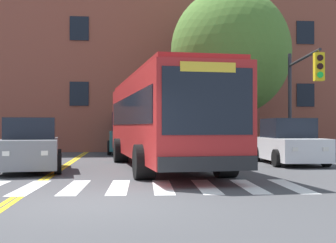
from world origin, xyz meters
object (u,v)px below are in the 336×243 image
(city_bus, at_px, (161,117))
(street_tree_curbside_large, at_px, (231,52))
(car_grey_near_lane, at_px, (30,147))
(car_teal_behind_bus, at_px, (129,134))
(traffic_light_near_corner, at_px, (302,85))
(car_white_far_lane, at_px, (288,143))

(city_bus, xyz_separation_m, street_tree_curbside_large, (4.02, 6.32, 3.46))
(city_bus, bearing_deg, car_grey_near_lane, -168.95)
(car_teal_behind_bus, xyz_separation_m, traffic_light_near_corner, (6.91, -8.03, 2.12))
(street_tree_curbside_large, bearing_deg, traffic_light_near_corner, -70.84)
(car_white_far_lane, distance_m, car_teal_behind_bus, 10.28)
(city_bus, xyz_separation_m, car_grey_near_lane, (-4.52, -0.88, -1.01))
(car_teal_behind_bus, relative_size, street_tree_curbside_large, 0.60)
(car_white_far_lane, height_order, street_tree_curbside_large, street_tree_curbside_large)
(car_grey_near_lane, xyz_separation_m, car_white_far_lane, (9.72, 2.07, 0.01))
(car_grey_near_lane, relative_size, street_tree_curbside_large, 0.55)
(street_tree_curbside_large, bearing_deg, car_grey_near_lane, -139.87)
(car_teal_behind_bus, height_order, street_tree_curbside_large, street_tree_curbside_large)
(city_bus, height_order, car_white_far_lane, city_bus)
(city_bus, bearing_deg, car_white_far_lane, 12.85)
(car_grey_near_lane, height_order, traffic_light_near_corner, traffic_light_near_corner)
(street_tree_curbside_large, bearing_deg, car_white_far_lane, -77.07)
(car_grey_near_lane, height_order, car_teal_behind_bus, car_teal_behind_bus)
(car_teal_behind_bus, distance_m, street_tree_curbside_large, 7.29)
(car_grey_near_lane, height_order, car_white_far_lane, car_white_far_lane)
(car_grey_near_lane, relative_size, car_teal_behind_bus, 0.93)
(city_bus, distance_m, car_grey_near_lane, 4.72)
(car_grey_near_lane, bearing_deg, traffic_light_near_corner, 11.70)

